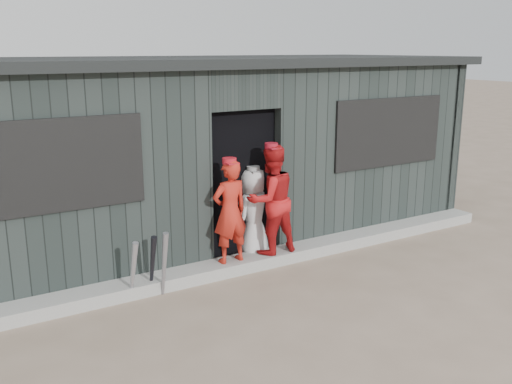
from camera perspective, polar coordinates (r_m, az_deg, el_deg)
ground at (r=6.10m, az=9.04°, el=-12.76°), size 80.00×80.00×0.00m
curb at (r=7.42m, az=-0.08°, el=-6.91°), size 8.00×0.36×0.15m
bat_left at (r=6.47m, az=-12.19°, el=-7.74°), size 0.10×0.27×0.73m
bat_mid at (r=6.53m, az=-9.17°, el=-7.14°), size 0.08×0.22×0.79m
bat_right at (r=6.60m, az=-10.32°, el=-7.14°), size 0.09×0.30×0.74m
player_red_left at (r=7.00m, az=-2.62°, el=-1.98°), size 0.49×0.34×1.29m
player_red_right at (r=7.31m, az=1.51°, el=-0.76°), size 0.70×0.55×1.42m
player_grey_back at (r=7.53m, az=-0.27°, el=-2.21°), size 0.72×0.63×1.24m
dugout at (r=8.53m, az=-5.97°, el=4.27°), size 8.30×3.30×2.62m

